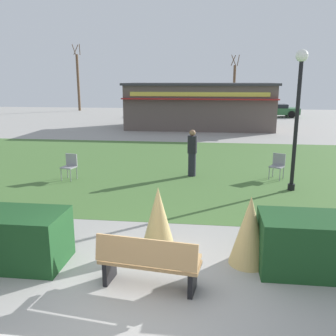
{
  "coord_description": "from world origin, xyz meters",
  "views": [
    {
      "loc": [
        1.19,
        -5.27,
        3.41
      ],
      "look_at": [
        0.08,
        3.74,
        1.22
      ],
      "focal_mm": 39.2,
      "sensor_mm": 36.0,
      "label": 1
    }
  ],
  "objects_px": {
    "cafe_chair_west": "(278,164)",
    "tree_left_bg": "(234,87)",
    "lamppost_mid": "(298,104)",
    "parked_car_west_slot": "(162,109)",
    "person_strolling": "(192,153)",
    "parked_car_east_slot": "(275,110)",
    "tree_right_bg": "(78,81)",
    "food_kiosk": "(200,106)",
    "parked_car_center_slot": "(218,109)",
    "cafe_chair_east": "(70,164)",
    "park_bench": "(148,262)"
  },
  "relations": [
    {
      "from": "cafe_chair_west",
      "to": "tree_left_bg",
      "type": "height_order",
      "value": "tree_left_bg"
    },
    {
      "from": "lamppost_mid",
      "to": "tree_right_bg",
      "type": "relative_size",
      "value": 0.59
    },
    {
      "from": "parked_car_west_slot",
      "to": "parked_car_center_slot",
      "type": "distance_m",
      "value": 5.41
    },
    {
      "from": "lamppost_mid",
      "to": "person_strolling",
      "type": "relative_size",
      "value": 2.53
    },
    {
      "from": "person_strolling",
      "to": "parked_car_center_slot",
      "type": "distance_m",
      "value": 22.9
    },
    {
      "from": "cafe_chair_west",
      "to": "tree_left_bg",
      "type": "distance_m",
      "value": 28.13
    },
    {
      "from": "parked_car_west_slot",
      "to": "tree_right_bg",
      "type": "relative_size",
      "value": 0.6
    },
    {
      "from": "person_strolling",
      "to": "tree_right_bg",
      "type": "relative_size",
      "value": 0.23
    },
    {
      "from": "lamppost_mid",
      "to": "parked_car_west_slot",
      "type": "height_order",
      "value": "lamppost_mid"
    },
    {
      "from": "food_kiosk",
      "to": "parked_car_east_slot",
      "type": "bearing_deg",
      "value": 53.06
    },
    {
      "from": "cafe_chair_west",
      "to": "food_kiosk",
      "type": "bearing_deg",
      "value": 103.3
    },
    {
      "from": "food_kiosk",
      "to": "parked_car_west_slot",
      "type": "relative_size",
      "value": 2.43
    },
    {
      "from": "park_bench",
      "to": "parked_car_west_slot",
      "type": "relative_size",
      "value": 0.41
    },
    {
      "from": "food_kiosk",
      "to": "parked_car_center_slot",
      "type": "height_order",
      "value": "food_kiosk"
    },
    {
      "from": "food_kiosk",
      "to": "cafe_chair_east",
      "type": "relative_size",
      "value": 11.78
    },
    {
      "from": "lamppost_mid",
      "to": "food_kiosk",
      "type": "bearing_deg",
      "value": 102.93
    },
    {
      "from": "cafe_chair_east",
      "to": "parked_car_west_slot",
      "type": "xyz_separation_m",
      "value": [
        -0.04,
        23.83,
        0.12
      ]
    },
    {
      "from": "tree_right_bg",
      "to": "lamppost_mid",
      "type": "bearing_deg",
      "value": -58.74
    },
    {
      "from": "parked_car_west_slot",
      "to": "food_kiosk",
      "type": "bearing_deg",
      "value": -66.07
    },
    {
      "from": "food_kiosk",
      "to": "person_strolling",
      "type": "height_order",
      "value": "food_kiosk"
    },
    {
      "from": "lamppost_mid",
      "to": "tree_left_bg",
      "type": "height_order",
      "value": "tree_left_bg"
    },
    {
      "from": "lamppost_mid",
      "to": "parked_car_west_slot",
      "type": "xyz_separation_m",
      "value": [
        -7.49,
        24.25,
        -2.04
      ]
    },
    {
      "from": "food_kiosk",
      "to": "lamppost_mid",
      "type": "bearing_deg",
      "value": -77.07
    },
    {
      "from": "cafe_chair_west",
      "to": "person_strolling",
      "type": "bearing_deg",
      "value": 179.73
    },
    {
      "from": "food_kiosk",
      "to": "tree_right_bg",
      "type": "bearing_deg",
      "value": 135.69
    },
    {
      "from": "lamppost_mid",
      "to": "cafe_chair_west",
      "type": "distance_m",
      "value": 2.57
    },
    {
      "from": "cafe_chair_west",
      "to": "parked_car_east_slot",
      "type": "distance_m",
      "value": 23.14
    },
    {
      "from": "tree_left_bg",
      "to": "food_kiosk",
      "type": "bearing_deg",
      "value": -102.48
    },
    {
      "from": "cafe_chair_west",
      "to": "parked_car_center_slot",
      "type": "xyz_separation_m",
      "value": [
        -1.86,
        22.88,
        0.12
      ]
    },
    {
      "from": "lamppost_mid",
      "to": "tree_left_bg",
      "type": "distance_m",
      "value": 29.43
    },
    {
      "from": "parked_car_east_slot",
      "to": "tree_left_bg",
      "type": "xyz_separation_m",
      "value": [
        -3.62,
        5.17,
        1.99
      ]
    },
    {
      "from": "food_kiosk",
      "to": "parked_car_center_slot",
      "type": "bearing_deg",
      "value": 81.02
    },
    {
      "from": "lamppost_mid",
      "to": "cafe_chair_east",
      "type": "relative_size",
      "value": 4.81
    },
    {
      "from": "park_bench",
      "to": "parked_car_center_slot",
      "type": "height_order",
      "value": "parked_car_center_slot"
    },
    {
      "from": "person_strolling",
      "to": "parked_car_east_slot",
      "type": "xyz_separation_m",
      "value": [
        6.49,
        22.87,
        -0.22
      ]
    },
    {
      "from": "cafe_chair_west",
      "to": "parked_car_west_slot",
      "type": "height_order",
      "value": "parked_car_west_slot"
    },
    {
      "from": "park_bench",
      "to": "cafe_chair_west",
      "type": "distance_m",
      "value": 8.19
    },
    {
      "from": "park_bench",
      "to": "tree_right_bg",
      "type": "distance_m",
      "value": 38.03
    },
    {
      "from": "lamppost_mid",
      "to": "cafe_chair_east",
      "type": "distance_m",
      "value": 7.77
    },
    {
      "from": "parked_car_west_slot",
      "to": "tree_left_bg",
      "type": "height_order",
      "value": "tree_left_bg"
    },
    {
      "from": "lamppost_mid",
      "to": "parked_car_center_slot",
      "type": "height_order",
      "value": "lamppost_mid"
    },
    {
      "from": "food_kiosk",
      "to": "parked_car_east_slot",
      "type": "xyz_separation_m",
      "value": [
        6.76,
        8.99,
        -0.96
      ]
    },
    {
      "from": "lamppost_mid",
      "to": "tree_right_bg",
      "type": "distance_m",
      "value": 34.02
    },
    {
      "from": "parked_car_west_slot",
      "to": "cafe_chair_west",
      "type": "bearing_deg",
      "value": -72.36
    },
    {
      "from": "cafe_chair_east",
      "to": "tree_left_bg",
      "type": "distance_m",
      "value": 29.93
    },
    {
      "from": "person_strolling",
      "to": "tree_right_bg",
      "type": "xyz_separation_m",
      "value": [
        -14.42,
        27.69,
        2.38
      ]
    },
    {
      "from": "parked_car_center_slot",
      "to": "tree_left_bg",
      "type": "height_order",
      "value": "tree_left_bg"
    },
    {
      "from": "park_bench",
      "to": "cafe_chair_west",
      "type": "bearing_deg",
      "value": 66.25
    },
    {
      "from": "lamppost_mid",
      "to": "tree_right_bg",
      "type": "height_order",
      "value": "tree_right_bg"
    },
    {
      "from": "cafe_chair_east",
      "to": "parked_car_center_slot",
      "type": "height_order",
      "value": "parked_car_center_slot"
    }
  ]
}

